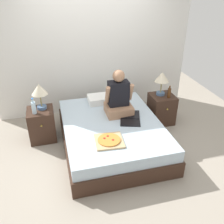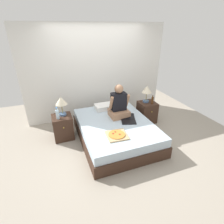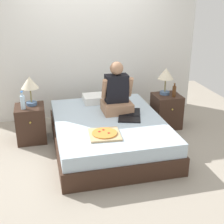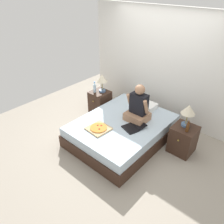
{
  "view_description": "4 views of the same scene",
  "coord_description": "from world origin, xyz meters",
  "px_view_note": "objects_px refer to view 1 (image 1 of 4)",
  "views": [
    {
      "loc": [
        -0.88,
        -3.37,
        2.58
      ],
      "look_at": [
        -0.0,
        -0.02,
        0.65
      ],
      "focal_mm": 40.0,
      "sensor_mm": 36.0,
      "label": 1
    },
    {
      "loc": [
        -1.28,
        -3.19,
        2.41
      ],
      "look_at": [
        -0.14,
        -0.15,
        0.8
      ],
      "focal_mm": 28.0,
      "sensor_mm": 36.0,
      "label": 2
    },
    {
      "loc": [
        -0.94,
        -4.09,
        2.25
      ],
      "look_at": [
        0.01,
        -0.16,
        0.62
      ],
      "focal_mm": 50.0,
      "sensor_mm": 36.0,
      "label": 3
    },
    {
      "loc": [
        2.3,
        -2.91,
        2.96
      ],
      "look_at": [
        -0.11,
        -0.2,
        0.72
      ],
      "focal_mm": 35.0,
      "sensor_mm": 36.0,
      "label": 4
    }
  ],
  "objects_px": {
    "water_bottle": "(34,107)",
    "pizza_box": "(109,141)",
    "lamp_on_left_nightstand": "(39,91)",
    "person_seated": "(119,98)",
    "laptop": "(130,120)",
    "nightstand_left": "(42,125)",
    "nightstand_right": "(161,109)",
    "bed": "(112,133)",
    "lamp_on_right_nightstand": "(162,79)",
    "beer_bottle": "(169,93)"
  },
  "relations": [
    {
      "from": "lamp_on_left_nightstand",
      "to": "lamp_on_right_nightstand",
      "type": "xyz_separation_m",
      "value": [
        2.18,
        0.0,
        0.0
      ]
    },
    {
      "from": "water_bottle",
      "to": "lamp_on_right_nightstand",
      "type": "relative_size",
      "value": 0.61
    },
    {
      "from": "bed",
      "to": "nightstand_right",
      "type": "height_order",
      "value": "nightstand_right"
    },
    {
      "from": "nightstand_left",
      "to": "laptop",
      "type": "bearing_deg",
      "value": -20.58
    },
    {
      "from": "laptop",
      "to": "lamp_on_left_nightstand",
      "type": "bearing_deg",
      "value": 157.1
    },
    {
      "from": "bed",
      "to": "lamp_on_right_nightstand",
      "type": "bearing_deg",
      "value": 26.2
    },
    {
      "from": "person_seated",
      "to": "beer_bottle",
      "type": "bearing_deg",
      "value": 7.32
    },
    {
      "from": "person_seated",
      "to": "laptop",
      "type": "relative_size",
      "value": 1.59
    },
    {
      "from": "bed",
      "to": "lamp_on_right_nightstand",
      "type": "height_order",
      "value": "lamp_on_right_nightstand"
    },
    {
      "from": "nightstand_left",
      "to": "lamp_on_left_nightstand",
      "type": "bearing_deg",
      "value": 51.37
    },
    {
      "from": "lamp_on_right_nightstand",
      "to": "laptop",
      "type": "xyz_separation_m",
      "value": [
        -0.79,
        -0.59,
        -0.42
      ]
    },
    {
      "from": "nightstand_right",
      "to": "person_seated",
      "type": "bearing_deg",
      "value": -166.24
    },
    {
      "from": "beer_bottle",
      "to": "nightstand_left",
      "type": "bearing_deg",
      "value": 177.53
    },
    {
      "from": "nightstand_right",
      "to": "nightstand_left",
      "type": "bearing_deg",
      "value": 180.0
    },
    {
      "from": "water_bottle",
      "to": "bed",
      "type": "bearing_deg",
      "value": -18.3
    },
    {
      "from": "bed",
      "to": "beer_bottle",
      "type": "distance_m",
      "value": 1.33
    },
    {
      "from": "lamp_on_right_nightstand",
      "to": "pizza_box",
      "type": "distance_m",
      "value": 1.7
    },
    {
      "from": "water_bottle",
      "to": "pizza_box",
      "type": "bearing_deg",
      "value": -41.69
    },
    {
      "from": "person_seated",
      "to": "laptop",
      "type": "distance_m",
      "value": 0.42
    },
    {
      "from": "pizza_box",
      "to": "nightstand_left",
      "type": "bearing_deg",
      "value": 133.31
    },
    {
      "from": "nightstand_left",
      "to": "nightstand_right",
      "type": "xyz_separation_m",
      "value": [
        2.25,
        0.0,
        0.0
      ]
    },
    {
      "from": "bed",
      "to": "person_seated",
      "type": "xyz_separation_m",
      "value": [
        0.19,
        0.26,
        0.52
      ]
    },
    {
      "from": "nightstand_left",
      "to": "nightstand_right",
      "type": "height_order",
      "value": "same"
    },
    {
      "from": "person_seated",
      "to": "nightstand_left",
      "type": "bearing_deg",
      "value": 170.09
    },
    {
      "from": "nightstand_right",
      "to": "laptop",
      "type": "relative_size",
      "value": 1.16
    },
    {
      "from": "nightstand_left",
      "to": "lamp_on_left_nightstand",
      "type": "height_order",
      "value": "lamp_on_left_nightstand"
    },
    {
      "from": "lamp_on_left_nightstand",
      "to": "person_seated",
      "type": "distance_m",
      "value": 1.31
    },
    {
      "from": "lamp_on_left_nightstand",
      "to": "beer_bottle",
      "type": "distance_m",
      "value": 2.29
    },
    {
      "from": "water_bottle",
      "to": "person_seated",
      "type": "bearing_deg",
      "value": -5.71
    },
    {
      "from": "nightstand_left",
      "to": "nightstand_right",
      "type": "relative_size",
      "value": 1.0
    },
    {
      "from": "water_bottle",
      "to": "person_seated",
      "type": "relative_size",
      "value": 0.35
    },
    {
      "from": "nightstand_left",
      "to": "laptop",
      "type": "xyz_separation_m",
      "value": [
        1.43,
        -0.54,
        0.19
      ]
    },
    {
      "from": "nightstand_left",
      "to": "lamp_on_right_nightstand",
      "type": "bearing_deg",
      "value": 1.29
    },
    {
      "from": "nightstand_right",
      "to": "bed",
      "type": "bearing_deg",
      "value": -156.52
    },
    {
      "from": "nightstand_left",
      "to": "bed",
      "type": "bearing_deg",
      "value": -23.48
    },
    {
      "from": "nightstand_right",
      "to": "person_seated",
      "type": "height_order",
      "value": "person_seated"
    },
    {
      "from": "bed",
      "to": "water_bottle",
      "type": "bearing_deg",
      "value": 161.7
    },
    {
      "from": "water_bottle",
      "to": "pizza_box",
      "type": "relative_size",
      "value": 0.64
    },
    {
      "from": "water_bottle",
      "to": "pizza_box",
      "type": "height_order",
      "value": "water_bottle"
    },
    {
      "from": "lamp_on_right_nightstand",
      "to": "water_bottle",
      "type": "bearing_deg",
      "value": -176.51
    },
    {
      "from": "bed",
      "to": "lamp_on_left_nightstand",
      "type": "relative_size",
      "value": 4.62
    },
    {
      "from": "lamp_on_left_nightstand",
      "to": "nightstand_right",
      "type": "height_order",
      "value": "lamp_on_left_nightstand"
    },
    {
      "from": "nightstand_right",
      "to": "pizza_box",
      "type": "distance_m",
      "value": 1.65
    },
    {
      "from": "water_bottle",
      "to": "pizza_box",
      "type": "xyz_separation_m",
      "value": [
        1.03,
        -0.92,
        -0.21
      ]
    },
    {
      "from": "water_bottle",
      "to": "beer_bottle",
      "type": "relative_size",
      "value": 1.2
    },
    {
      "from": "nightstand_left",
      "to": "lamp_on_right_nightstand",
      "type": "height_order",
      "value": "lamp_on_right_nightstand"
    },
    {
      "from": "nightstand_left",
      "to": "water_bottle",
      "type": "xyz_separation_m",
      "value": [
        -0.08,
        -0.09,
        0.39
      ]
    },
    {
      "from": "pizza_box",
      "to": "person_seated",
      "type": "bearing_deg",
      "value": 65.01
    },
    {
      "from": "laptop",
      "to": "pizza_box",
      "type": "xyz_separation_m",
      "value": [
        -0.48,
        -0.47,
        -0.0
      ]
    },
    {
      "from": "beer_bottle",
      "to": "person_seated",
      "type": "bearing_deg",
      "value": -172.68
    }
  ]
}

